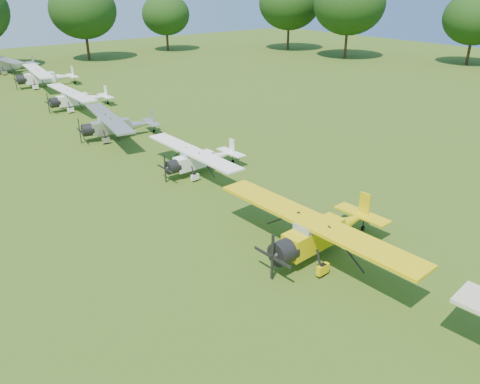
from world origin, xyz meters
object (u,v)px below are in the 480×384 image
object	(u,v)px
aircraft_2	(321,230)
aircraft_4	(116,124)
aircraft_6	(44,76)
aircraft_7	(9,64)
aircraft_3	(199,157)
aircraft_5	(77,97)

from	to	relation	value
aircraft_2	aircraft_4	xyz separation A→B (m)	(0.13, 23.16, -0.11)
aircraft_4	aircraft_6	size ratio (longest dim) A/B	0.90
aircraft_2	aircraft_7	size ratio (longest dim) A/B	1.00
aircraft_7	aircraft_6	bearing A→B (deg)	-93.72
aircraft_3	aircraft_4	xyz separation A→B (m)	(-1.14, 10.78, 0.11)
aircraft_5	aircraft_7	size ratio (longest dim) A/B	0.90
aircraft_2	aircraft_3	xyz separation A→B (m)	(1.27, 12.38, -0.22)
aircraft_2	aircraft_4	world-z (taller)	aircraft_2
aircraft_2	aircraft_3	distance (m)	12.45
aircraft_5	aircraft_6	xyz separation A→B (m)	(0.83, 13.35, 0.15)
aircraft_4	aircraft_5	xyz separation A→B (m)	(1.01, 11.50, -0.01)
aircraft_2	aircraft_6	distance (m)	48.05
aircraft_6	aircraft_4	bearing A→B (deg)	-88.24
aircraft_5	aircraft_3	bearing A→B (deg)	-90.09
aircraft_3	aircraft_6	xyz separation A→B (m)	(0.70, 35.63, 0.24)
aircraft_3	aircraft_5	xyz separation A→B (m)	(-0.13, 22.28, 0.10)
aircraft_2	aircraft_3	bearing A→B (deg)	81.21
aircraft_3	aircraft_6	distance (m)	35.63
aircraft_2	aircraft_7	bearing A→B (deg)	86.03
aircraft_4	aircraft_6	bearing A→B (deg)	94.64
aircraft_5	aircraft_7	bearing A→B (deg)	89.66
aircraft_3	aircraft_4	size ratio (longest dim) A/B	0.90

